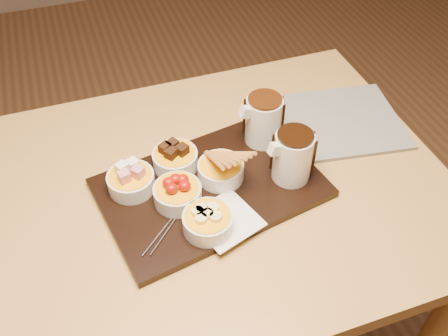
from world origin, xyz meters
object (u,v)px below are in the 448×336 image
object	(u,v)px
dining_table	(179,222)
pitcher_dark_chocolate	(293,157)
serving_board	(211,188)
bowl_strawberries	(178,194)
newspaper	(335,122)
pitcher_milk_chocolate	(264,121)

from	to	relation	value
dining_table	pitcher_dark_chocolate	size ratio (longest dim) A/B	10.55
serving_board	bowl_strawberries	bearing A→B (deg)	-176.42
pitcher_dark_chocolate	newspaper	xyz separation A→B (m)	(0.19, 0.14, -0.07)
pitcher_dark_chocolate	serving_board	bearing A→B (deg)	160.02
dining_table	serving_board	size ratio (longest dim) A/B	2.61
serving_board	pitcher_milk_chocolate	distance (m)	0.20
pitcher_milk_chocolate	serving_board	bearing A→B (deg)	-158.20
dining_table	newspaper	distance (m)	0.46
bowl_strawberries	pitcher_dark_chocolate	distance (m)	0.25
bowl_strawberries	pitcher_milk_chocolate	xyz separation A→B (m)	(0.24, 0.12, 0.04)
pitcher_milk_chocolate	pitcher_dark_chocolate	bearing A→B (deg)	-94.40
serving_board	pitcher_milk_chocolate	xyz separation A→B (m)	(0.16, 0.10, 0.07)
pitcher_milk_chocolate	bowl_strawberries	bearing A→B (deg)	-163.61
bowl_strawberries	pitcher_dark_chocolate	xyz separation A→B (m)	(0.25, -0.01, 0.04)
serving_board	pitcher_dark_chocolate	distance (m)	0.19
serving_board	newspaper	size ratio (longest dim) A/B	1.45
serving_board	pitcher_milk_chocolate	world-z (taller)	pitcher_milk_chocolate
dining_table	pitcher_dark_chocolate	distance (m)	0.30
serving_board	pitcher_milk_chocolate	bearing A→B (deg)	21.80
pitcher_dark_chocolate	newspaper	size ratio (longest dim) A/B	0.36
dining_table	serving_board	bearing A→B (deg)	-12.47
bowl_strawberries	newspaper	size ratio (longest dim) A/B	0.32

